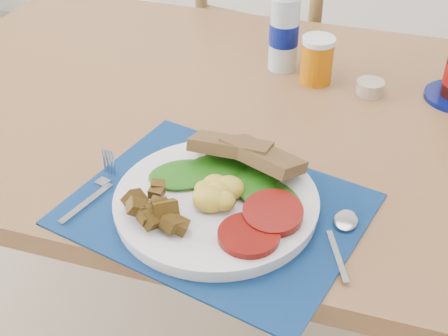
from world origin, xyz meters
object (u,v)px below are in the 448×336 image
(juice_glass, at_px, (317,61))
(chair_far, at_px, (270,54))
(breakfast_plate, at_px, (211,198))
(water_bottle, at_px, (284,27))

(juice_glass, bearing_deg, chair_far, 113.64)
(breakfast_plate, height_order, juice_glass, juice_glass)
(breakfast_plate, relative_size, water_bottle, 1.47)
(water_bottle, xyz_separation_m, juice_glass, (0.08, -0.04, -0.05))
(breakfast_plate, xyz_separation_m, water_bottle, (-0.01, 0.50, 0.07))
(water_bottle, bearing_deg, breakfast_plate, -89.24)
(chair_far, xyz_separation_m, juice_glass, (0.21, -0.48, 0.24))
(water_bottle, bearing_deg, chair_far, 106.38)
(chair_far, distance_m, water_bottle, 0.55)
(water_bottle, bearing_deg, juice_glass, -25.16)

